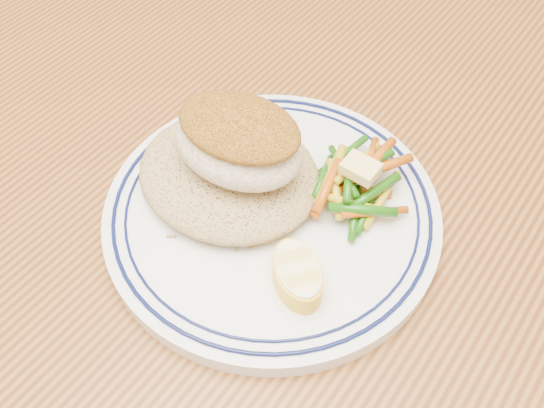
{
  "coord_description": "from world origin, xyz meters",
  "views": [
    {
      "loc": [
        0.22,
        -0.22,
        1.14
      ],
      "look_at": [
        0.05,
        0.01,
        0.77
      ],
      "focal_mm": 40.0,
      "sensor_mm": 36.0,
      "label": 1
    }
  ],
  "objects": [
    {
      "name": "vegetable_pile",
      "position": [
        0.09,
        0.06,
        0.78
      ],
      "size": [
        0.1,
        0.1,
        0.03
      ],
      "color": "#B74E09",
      "rests_on": "plate"
    },
    {
      "name": "butter_pat",
      "position": [
        0.09,
        0.06,
        0.8
      ],
      "size": [
        0.03,
        0.02,
        0.01
      ],
      "primitive_type": "cube",
      "rotation": [
        0.0,
        0.0,
        -0.0
      ],
      "color": "#FCDA7B",
      "rests_on": "vegetable_pile"
    },
    {
      "name": "dining_table",
      "position": [
        0.0,
        0.0,
        0.65
      ],
      "size": [
        1.5,
        0.9,
        0.75
      ],
      "color": "#552D11",
      "rests_on": "ground"
    },
    {
      "name": "rice_pilaf",
      "position": [
        0.0,
        0.01,
        0.78
      ],
      "size": [
        0.15,
        0.13,
        0.03
      ],
      "primitive_type": "ellipsoid",
      "color": "olive",
      "rests_on": "plate"
    },
    {
      "name": "fish_fillet",
      "position": [
        0.01,
        0.02,
        0.81
      ],
      "size": [
        0.11,
        0.08,
        0.05
      ],
      "color": "beige",
      "rests_on": "rice_pilaf"
    },
    {
      "name": "plate",
      "position": [
        0.05,
        0.01,
        0.76
      ],
      "size": [
        0.26,
        0.26,
        0.02
      ],
      "color": "white",
      "rests_on": "dining_table"
    },
    {
      "name": "lemon_wedge",
      "position": [
        0.1,
        -0.03,
        0.78
      ],
      "size": [
        0.07,
        0.07,
        0.02
      ],
      "color": "yellow",
      "rests_on": "plate"
    }
  ]
}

